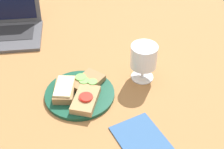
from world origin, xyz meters
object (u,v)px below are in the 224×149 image
Objects in this scene: plate at (80,94)px; sandwich_with_cheese at (65,89)px; wine_glass at (144,58)px; sandwich_with_tomato at (86,99)px; napkin at (141,138)px; sandwich_with_cucumber at (88,82)px.

sandwich_with_cheese reaches higher than plate.
wine_glass reaches higher than plate.
sandwich_with_cheese is at bearing -167.81° from wine_glass.
napkin is at bearing -46.27° from sandwich_with_tomato.
plate reaches higher than napkin.
sandwich_with_cheese is (-6.34, 5.02, 0.26)cm from sandwich_with_tomato.
sandwich_with_cucumber is at bearing -171.98° from wine_glass.
sandwich_with_tomato is at bearing -68.17° from plate.
wine_glass reaches higher than sandwich_with_cheese.
plate is at bearing -8.20° from sandwich_with_cheese.
sandwich_with_cucumber reaches higher than plate.
plate is 1.77× the size of sandwich_with_cucumber.
sandwich_with_tomato reaches higher than plate.
sandwich_with_cucumber is at bearing 22.00° from sandwich_with_cheese.
wine_glass is at bearing 28.40° from sandwich_with_tomato.
sandwich_with_cheese is (-7.41, -2.99, 0.36)cm from sandwich_with_cucumber.
sandwich_with_cheese is at bearing 135.96° from napkin.
sandwich_with_cucumber reaches higher than napkin.
wine_glass is (21.40, 6.28, 7.69)cm from plate.
wine_glass is at bearing 8.02° from sandwich_with_cucumber.
sandwich_with_tomato is 20.74cm from napkin.
wine_glass is at bearing 12.19° from sandwich_with_cheese.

